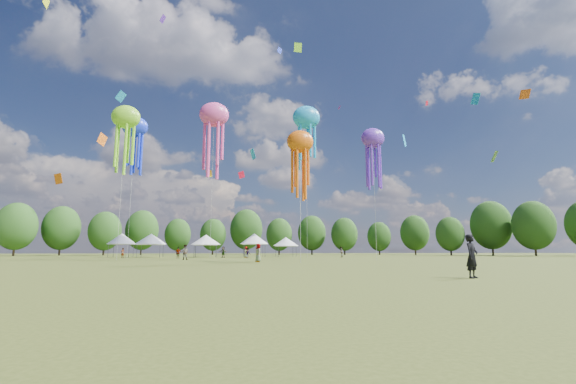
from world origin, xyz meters
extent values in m
plane|color=#384416|center=(0.00, 0.00, 0.00)|extent=(300.00, 300.00, 0.00)
imported|color=black|center=(8.54, -0.66, 0.95)|extent=(0.83, 0.76, 1.91)
imported|color=gray|center=(-6.87, 34.92, 0.96)|extent=(1.05, 0.88, 1.92)
imported|color=gray|center=(1.84, 50.42, 0.93)|extent=(0.90, 1.07, 1.86)
imported|color=gray|center=(18.41, 49.68, 0.92)|extent=(0.98, 1.09, 1.83)
imported|color=gray|center=(1.76, 45.01, 0.79)|extent=(1.15, 0.89, 1.58)
imported|color=gray|center=(-8.81, 45.45, 0.85)|extent=(1.06, 0.62, 1.70)
imported|color=gray|center=(-1.98, 50.66, 0.93)|extent=(1.69, 1.50, 1.86)
imported|color=gray|center=(-17.88, 49.88, 0.80)|extent=(0.63, 0.70, 1.61)
imported|color=gray|center=(1.55, 24.91, 0.95)|extent=(0.77, 1.03, 1.90)
cylinder|color=#47474C|center=(-21.87, 56.51, 1.12)|extent=(0.08, 0.08, 2.25)
cylinder|color=#47474C|center=(-21.87, 59.98, 1.12)|extent=(0.08, 0.08, 2.25)
cylinder|color=#47474C|center=(-18.40, 56.51, 1.12)|extent=(0.08, 0.08, 2.25)
cylinder|color=#47474C|center=(-18.40, 59.98, 1.12)|extent=(0.08, 0.08, 2.25)
cube|color=white|center=(-20.13, 58.24, 2.30)|extent=(3.87, 3.87, 0.10)
cone|color=white|center=(-20.13, 58.24, 3.31)|extent=(5.03, 5.03, 1.93)
cylinder|color=#47474C|center=(-16.32, 52.76, 1.08)|extent=(0.08, 0.08, 2.16)
cylinder|color=#47474C|center=(-16.32, 56.52, 1.08)|extent=(0.08, 0.08, 2.16)
cylinder|color=#47474C|center=(-12.57, 52.76, 1.08)|extent=(0.08, 0.08, 2.16)
cylinder|color=#47474C|center=(-12.57, 56.52, 1.08)|extent=(0.08, 0.08, 2.16)
cube|color=white|center=(-14.45, 54.64, 2.21)|extent=(4.15, 4.15, 0.10)
cone|color=white|center=(-14.45, 54.64, 3.19)|extent=(5.40, 5.40, 1.85)
cylinder|color=#47474C|center=(-6.94, 53.25, 1.06)|extent=(0.08, 0.08, 2.11)
cylinder|color=#47474C|center=(-6.94, 56.99, 1.06)|extent=(0.08, 0.08, 2.11)
cylinder|color=#47474C|center=(-3.20, 53.25, 1.06)|extent=(0.08, 0.08, 2.11)
cylinder|color=#47474C|center=(-3.20, 56.99, 1.06)|extent=(0.08, 0.08, 2.11)
cube|color=white|center=(-5.07, 55.12, 2.16)|extent=(4.14, 4.14, 0.10)
cone|color=white|center=(-5.07, 55.12, 3.12)|extent=(5.38, 5.38, 1.81)
cylinder|color=#47474C|center=(1.81, 53.63, 1.13)|extent=(0.08, 0.08, 2.26)
cylinder|color=#47474C|center=(1.81, 57.30, 1.13)|extent=(0.08, 0.08, 2.26)
cylinder|color=#47474C|center=(5.47, 53.63, 1.13)|extent=(0.08, 0.08, 2.26)
cylinder|color=#47474C|center=(5.47, 57.30, 1.13)|extent=(0.08, 0.08, 2.26)
cube|color=white|center=(3.64, 55.47, 2.31)|extent=(4.06, 4.06, 0.10)
cone|color=white|center=(3.64, 55.47, 3.33)|extent=(5.28, 5.28, 1.94)
cylinder|color=#47474C|center=(8.32, 56.70, 0.98)|extent=(0.08, 0.08, 1.97)
cylinder|color=#47474C|center=(8.32, 60.15, 0.98)|extent=(0.08, 0.08, 1.97)
cylinder|color=#47474C|center=(11.77, 56.70, 0.98)|extent=(0.08, 0.08, 1.97)
cylinder|color=#47474C|center=(11.77, 60.15, 0.98)|extent=(0.08, 0.08, 1.97)
cube|color=white|center=(10.05, 58.43, 2.02)|extent=(3.84, 3.84, 0.10)
cone|color=white|center=(10.05, 58.43, 2.91)|extent=(4.99, 4.99, 1.69)
ellipsoid|color=#8DEF27|center=(-15.11, 35.33, 18.55)|extent=(3.66, 2.56, 3.11)
cylinder|color=beige|center=(-15.11, 35.33, 9.28)|extent=(0.03, 0.03, 18.55)
ellipsoid|color=#F247A0|center=(-4.03, 45.99, 23.39)|extent=(4.83, 3.38, 4.11)
cylinder|color=beige|center=(-4.03, 45.99, 11.69)|extent=(0.03, 0.03, 23.39)
ellipsoid|color=#6B2ED0|center=(17.25, 30.93, 16.04)|extent=(3.15, 2.21, 2.68)
cylinder|color=beige|center=(17.25, 30.93, 8.02)|extent=(0.03, 0.03, 16.04)
ellipsoid|color=#1B35F4|center=(-16.72, 47.81, 21.18)|extent=(4.06, 2.84, 3.45)
cylinder|color=beige|center=(-16.72, 47.81, 10.59)|extent=(0.03, 0.03, 21.18)
ellipsoid|color=#E45E0E|center=(5.36, 21.24, 12.20)|extent=(2.75, 1.93, 2.34)
cylinder|color=beige|center=(5.36, 21.24, 6.10)|extent=(0.03, 0.03, 12.20)
ellipsoid|color=#1A9BE1|center=(12.04, 48.16, 24.63)|extent=(4.92, 3.44, 4.18)
cylinder|color=beige|center=(12.04, 48.16, 12.31)|extent=(0.03, 0.03, 24.63)
cube|color=#1B35F4|center=(5.31, 35.47, 29.92)|extent=(0.83, 0.61, 1.12)
cube|color=#1A9BE1|center=(3.34, 57.43, 19.86)|extent=(1.12, 1.55, 2.08)
cube|color=#F247A0|center=(20.44, 55.21, 29.74)|extent=(0.38, 0.80, 0.92)
cube|color=#6B2ED0|center=(-11.56, 37.89, 34.59)|extent=(0.83, 1.06, 1.06)
cube|color=red|center=(0.93, 52.04, 14.60)|extent=(1.19, 0.81, 1.53)
cube|color=#E45E0E|center=(30.18, 19.10, 18.19)|extent=(1.10, 0.97, 1.35)
cube|color=#1A9BE1|center=(30.11, 27.12, 20.89)|extent=(0.47, 1.60, 1.83)
cube|color=#E45E0E|center=(-24.74, 58.30, 21.70)|extent=(1.34, 1.99, 2.64)
cube|color=#D9EB18|center=(-22.09, 26.72, 28.40)|extent=(0.17, 1.31, 1.50)
cube|color=#8DEF27|center=(10.80, 49.33, 38.54)|extent=(1.50, 0.17, 1.91)
cube|color=#1A9BE1|center=(31.47, 49.92, 21.84)|extent=(1.70, 1.80, 2.75)
cube|color=#6B2ED0|center=(13.91, 72.36, 25.37)|extent=(1.05, 0.69, 1.29)
cube|color=red|center=(29.67, 38.23, 24.60)|extent=(0.67, 0.56, 0.88)
cube|color=#E45E0E|center=(-34.47, 65.43, 15.24)|extent=(1.91, 0.84, 2.27)
cube|color=#D9EB18|center=(-4.62, 47.19, 13.70)|extent=(1.13, 0.48, 1.33)
cube|color=#8DEF27|center=(34.84, 30.46, 14.13)|extent=(0.94, 1.74, 1.81)
cube|color=#1A9BE1|center=(-13.79, 27.30, 18.21)|extent=(1.08, 0.73, 1.24)
cylinder|color=#38281C|center=(-47.17, 78.19, 1.68)|extent=(0.44, 0.44, 3.36)
ellipsoid|color=#234717|center=(-47.17, 78.19, 6.51)|extent=(8.40, 8.40, 10.51)
cylinder|color=#38281C|center=(-40.68, 85.49, 1.71)|extent=(0.44, 0.44, 3.41)
ellipsoid|color=#234717|center=(-40.68, 85.49, 6.61)|extent=(8.53, 8.53, 10.66)
cylinder|color=#38281C|center=(-30.60, 85.02, 1.53)|extent=(0.44, 0.44, 3.07)
ellipsoid|color=#234717|center=(-30.60, 85.02, 5.94)|extent=(7.66, 7.66, 9.58)
cylinder|color=#38281C|center=(-23.51, 93.33, 1.72)|extent=(0.44, 0.44, 3.43)
ellipsoid|color=#234717|center=(-23.51, 93.33, 6.65)|extent=(8.58, 8.58, 10.73)
cylinder|color=#38281C|center=(-14.76, 98.96, 1.47)|extent=(0.44, 0.44, 2.95)
ellipsoid|color=#234717|center=(-14.76, 98.96, 5.71)|extent=(7.37, 7.37, 9.21)
cylinder|color=#38281C|center=(-4.70, 95.06, 1.45)|extent=(0.44, 0.44, 2.89)
ellipsoid|color=#234717|center=(-4.70, 95.06, 5.61)|extent=(7.23, 7.23, 9.04)
cylinder|color=#38281C|center=(4.91, 99.49, 1.92)|extent=(0.44, 0.44, 3.84)
ellipsoid|color=#234717|center=(4.91, 99.49, 7.44)|extent=(9.60, 9.60, 11.99)
cylinder|color=#38281C|center=(13.19, 88.44, 1.42)|extent=(0.44, 0.44, 2.84)
ellipsoid|color=#234717|center=(13.19, 88.44, 5.51)|extent=(7.11, 7.11, 8.89)
cylinder|color=#38281C|center=(22.93, 91.04, 1.58)|extent=(0.44, 0.44, 3.16)
ellipsoid|color=#234717|center=(22.93, 91.04, 6.13)|extent=(7.91, 7.91, 9.88)
cylinder|color=#38281C|center=(30.69, 85.29, 1.44)|extent=(0.44, 0.44, 2.88)
ellipsoid|color=#234717|center=(30.69, 85.29, 5.59)|extent=(7.21, 7.21, 9.01)
cylinder|color=#38281C|center=(41.52, 87.24, 1.31)|extent=(0.44, 0.44, 2.63)
ellipsoid|color=#234717|center=(41.52, 87.24, 5.09)|extent=(6.57, 6.57, 8.22)
cylinder|color=#38281C|center=(50.52, 83.73, 1.56)|extent=(0.44, 0.44, 3.13)
ellipsoid|color=#234717|center=(50.52, 83.73, 6.06)|extent=(7.81, 7.81, 9.77)
cylinder|color=#38281C|center=(53.64, 71.81, 1.36)|extent=(0.44, 0.44, 2.72)
ellipsoid|color=#234717|center=(53.64, 71.81, 5.27)|extent=(6.80, 6.80, 8.50)
cylinder|color=#38281C|center=(62.96, 68.92, 1.90)|extent=(0.44, 0.44, 3.81)
ellipsoid|color=#234717|center=(62.96, 68.92, 7.38)|extent=(9.52, 9.52, 11.90)
cylinder|color=#38281C|center=(66.57, 59.80, 1.76)|extent=(0.44, 0.44, 3.51)
ellipsoid|color=#234717|center=(66.57, 59.80, 6.80)|extent=(8.78, 8.78, 10.97)
camera|label=1|loc=(-2.30, -16.17, 1.20)|focal=24.06mm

